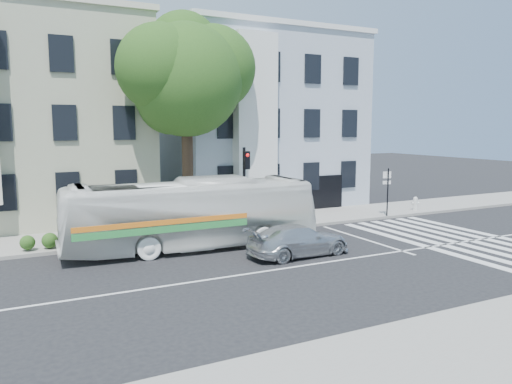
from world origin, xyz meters
TOP-DOWN VIEW (x-y plane):
  - ground at (0.00, 0.00)m, footprint 120.00×120.00m
  - sidewalk_far at (0.00, 8.00)m, footprint 80.00×4.00m
  - sidewalk_near at (0.00, -8.00)m, footprint 80.00×4.00m
  - building_left at (-7.00, 15.00)m, footprint 12.00×10.00m
  - building_right at (7.00, 15.00)m, footprint 12.00×10.00m
  - street_tree at (0.06, 8.74)m, footprint 7.30×5.90m
  - bus at (-1.25, 4.47)m, footprint 3.11×11.00m
  - sedan at (2.21, 1.37)m, footprint 1.99×4.47m
  - hedge at (-3.38, 6.55)m, footprint 8.52×2.19m
  - traffic_signal at (2.00, 5.94)m, footprint 0.44×0.53m
  - fire_hydrant at (14.00, 6.91)m, footprint 0.47×0.32m
  - far_sign_pole at (11.05, 6.14)m, footprint 0.49×0.22m

SIDE VIEW (x-z plane):
  - ground at x=0.00m, z-range 0.00..0.00m
  - sidewalk_far at x=0.00m, z-range 0.00..0.15m
  - sidewalk_near at x=0.00m, z-range 0.00..0.15m
  - hedge at x=-3.38m, z-range 0.15..0.85m
  - fire_hydrant at x=14.00m, z-range 0.16..0.97m
  - sedan at x=2.21m, z-range 0.00..1.27m
  - bus at x=-1.25m, z-range 0.00..3.03m
  - far_sign_pole at x=11.05m, z-range 0.50..3.22m
  - traffic_signal at x=2.00m, z-range 0.62..4.85m
  - building_left at x=-7.00m, z-range 0.00..11.00m
  - building_right at x=7.00m, z-range 0.00..11.00m
  - street_tree at x=0.06m, z-range 2.28..13.38m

